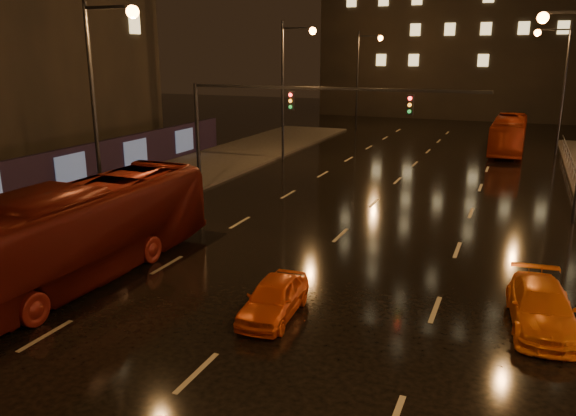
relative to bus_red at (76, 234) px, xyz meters
The scene contains 7 objects.
ground 14.33m from the bus_red, 60.53° to the left, with size 140.00×140.00×0.00m, color black.
sidewalk_left 9.98m from the bus_red, 131.35° to the left, with size 7.00×70.00×0.15m, color #38332D.
traffic_signal 12.89m from the bus_red, 81.10° to the left, with size 15.31×0.32×6.20m.
bus_red is the anchor object (origin of this frame).
bus_curb 36.85m from the bus_red, 69.34° to the left, with size 2.42×10.35×2.88m, color maroon.
taxi_near 7.58m from the bus_red, ahead, with size 1.41×3.50×1.19m, color #E95615.
taxi_far 15.23m from the bus_red, ahead, with size 1.73×4.26×1.24m, color orange.
Camera 1 is at (6.93, -6.66, 7.75)m, focal length 35.00 mm.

